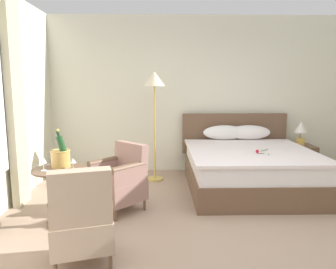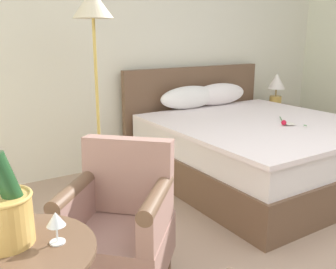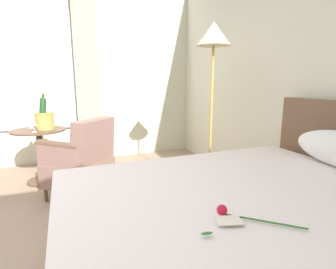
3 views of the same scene
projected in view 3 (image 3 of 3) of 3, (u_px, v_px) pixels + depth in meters
name	position (u px, v px, depth m)	size (l,w,h in m)	color
wall_window_side	(13.00, 69.00, 3.70)	(0.27, 5.55, 2.85)	silver
bed	(276.00, 250.00, 1.40)	(1.92, 2.13, 1.09)	brown
floor_lamp_brass	(213.00, 50.00, 2.67)	(0.35, 0.35, 1.83)	gold
side_table_round	(40.00, 150.00, 3.21)	(0.62, 0.62, 0.67)	brown
champagne_bucket	(44.00, 118.00, 3.17)	(0.23, 0.23, 0.45)	tan
wine_glass_near_bucket	(31.00, 119.00, 3.24)	(0.07, 0.07, 0.16)	white
wine_glass_near_edge	(34.00, 124.00, 2.98)	(0.07, 0.07, 0.13)	white
armchair_by_window	(81.00, 161.00, 2.79)	(0.80, 0.80, 0.87)	brown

